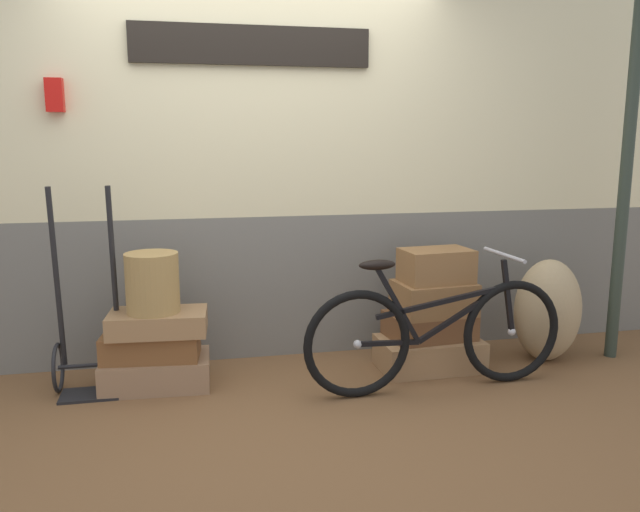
{
  "coord_description": "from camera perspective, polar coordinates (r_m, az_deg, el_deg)",
  "views": [
    {
      "loc": [
        -0.46,
        -3.49,
        1.51
      ],
      "look_at": [
        0.33,
        0.22,
        0.8
      ],
      "focal_mm": 35.71,
      "sensor_mm": 36.0,
      "label": 1
    }
  ],
  "objects": [
    {
      "name": "wicker_basket",
      "position": [
        3.9,
        -14.79,
        -2.32
      ],
      "size": [
        0.31,
        0.31,
        0.36
      ],
      "primitive_type": "cylinder",
      "color": "#A8844C",
      "rests_on": "suitcase_2"
    },
    {
      "name": "ground",
      "position": [
        3.84,
        -4.28,
        -13.09
      ],
      "size": [
        9.19,
        5.2,
        0.06
      ],
      "primitive_type": "cube",
      "color": "brown"
    },
    {
      "name": "suitcase_6",
      "position": [
        4.21,
        10.37,
        -0.85
      ],
      "size": [
        0.47,
        0.33,
        0.22
      ],
      "primitive_type": "cube",
      "rotation": [
        0.0,
        0.0,
        0.1
      ],
      "color": "olive",
      "rests_on": "suitcase_5"
    },
    {
      "name": "suitcase_3",
      "position": [
        4.32,
        9.75,
        -8.59
      ],
      "size": [
        0.67,
        0.42,
        0.2
      ],
      "primitive_type": "cube",
      "rotation": [
        0.0,
        0.0,
        0.02
      ],
      "color": "#9E754C",
      "rests_on": "ground"
    },
    {
      "name": "burlap_sack",
      "position": [
        4.61,
        19.72,
        -4.59
      ],
      "size": [
        0.46,
        0.39,
        0.7
      ],
      "primitive_type": "ellipsoid",
      "color": "tan",
      "rests_on": "ground"
    },
    {
      "name": "suitcase_0",
      "position": [
        4.09,
        -14.47,
        -10.0
      ],
      "size": [
        0.66,
        0.41,
        0.19
      ],
      "primitive_type": "cube",
      "rotation": [
        0.0,
        0.0,
        -0.05
      ],
      "color": "#937051",
      "rests_on": "ground"
    },
    {
      "name": "luggage_trolley",
      "position": [
        4.09,
        -19.93,
        -7.55
      ],
      "size": [
        0.41,
        0.37,
        1.24
      ],
      "color": "black",
      "rests_on": "ground"
    },
    {
      "name": "suitcase_5",
      "position": [
        4.25,
        10.17,
        -3.71
      ],
      "size": [
        0.52,
        0.4,
        0.21
      ],
      "primitive_type": "cube",
      "rotation": [
        0.0,
        0.0,
        0.08
      ],
      "color": "olive",
      "rests_on": "suitcase_4"
    },
    {
      "name": "bicycle",
      "position": [
        3.9,
        10.36,
        -6.91
      ],
      "size": [
        1.65,
        0.46,
        0.82
      ],
      "color": "black",
      "rests_on": "ground"
    },
    {
      "name": "suitcase_4",
      "position": [
        4.3,
        9.75,
        -6.12
      ],
      "size": [
        0.57,
        0.43,
        0.16
      ],
      "primitive_type": "cube",
      "rotation": [
        0.0,
        0.0,
        0.09
      ],
      "color": "brown",
      "rests_on": "suitcase_3"
    },
    {
      "name": "suitcase_2",
      "position": [
        3.96,
        -14.31,
        -5.79
      ],
      "size": [
        0.6,
        0.37,
        0.13
      ],
      "primitive_type": "cube",
      "rotation": [
        0.0,
        0.0,
        -0.07
      ],
      "color": "#9E754C",
      "rests_on": "suitcase_1"
    },
    {
      "name": "suitcase_1",
      "position": [
        4.02,
        -14.89,
        -7.76
      ],
      "size": [
        0.6,
        0.35,
        0.16
      ],
      "primitive_type": "cube",
      "rotation": [
        0.0,
        0.0,
        -0.1
      ],
      "color": "brown",
      "rests_on": "suitcase_0"
    },
    {
      "name": "station_building",
      "position": [
        4.36,
        -5.93,
        7.91
      ],
      "size": [
        7.19,
        0.74,
        2.61
      ],
      "color": "slate",
      "rests_on": "ground"
    }
  ]
}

